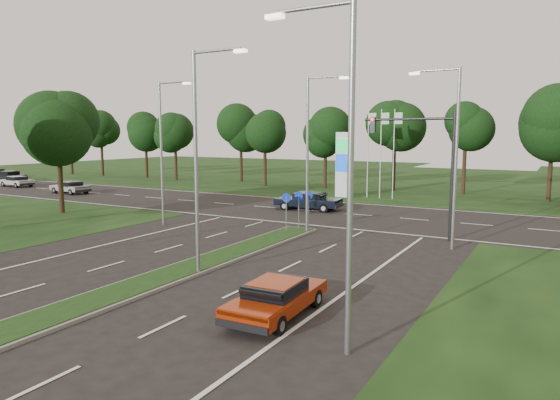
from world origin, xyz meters
The scene contains 19 objects.
ground centered at (0.00, 0.00, 0.00)m, with size 160.00×160.00×0.00m, color black.
verge_far centered at (0.00, 55.00, 0.00)m, with size 160.00×50.00×0.02m, color black.
cross_road centered at (0.00, 24.00, 0.00)m, with size 160.00×12.00×0.02m, color black.
median_kerb centered at (0.00, 4.00, 0.06)m, with size 2.00×26.00×0.12m, color slate.
streetlight_median_near centered at (1.00, 6.00, 5.08)m, with size 2.53×0.22×9.00m.
streetlight_median_far centered at (1.00, 16.00, 5.08)m, with size 2.53×0.22×9.00m.
streetlight_left_far centered at (-8.30, 14.00, 5.08)m, with size 2.53×0.22×9.00m.
streetlight_right_far centered at (8.80, 16.00, 5.08)m, with size 2.53×0.22×9.00m.
streetlight_right_near centered at (8.80, 2.00, 5.08)m, with size 2.53×0.22×9.00m.
traffic_signal centered at (7.19, 18.00, 4.65)m, with size 5.10×0.42×7.00m.
median_signs centered at (0.00, 16.40, 1.71)m, with size 1.16×1.76×2.38m.
gas_pylon centered at (-3.79, 33.05, 3.20)m, with size 5.80×1.26×8.00m.
tree_left_far centered at (-17.90, 13.93, 6.11)m, with size 5.20×5.20×8.86m.
treeline_far centered at (0.10, 39.93, 6.83)m, with size 6.00×6.00×9.90m.
red_sedan centered at (6.00, 3.45, 0.63)m, with size 1.93×4.32×1.17m.
navy_sedan centered at (-3.22, 24.30, 0.73)m, with size 5.11×2.52×1.35m.
far_car_a centered at (-28.43, 22.42, 0.65)m, with size 4.34×2.12×1.22m.
far_car_b centered at (-39.21, 23.80, 0.64)m, with size 4.24×2.03×1.19m.
far_car_c centered at (-46.45, 27.34, 0.70)m, with size 4.58×2.13×1.30m.
Camera 1 is at (13.64, -9.74, 5.72)m, focal length 32.00 mm.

